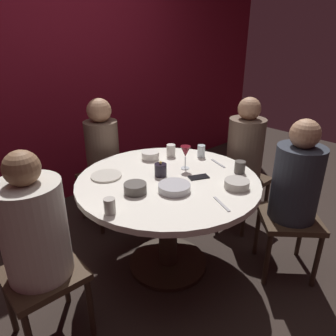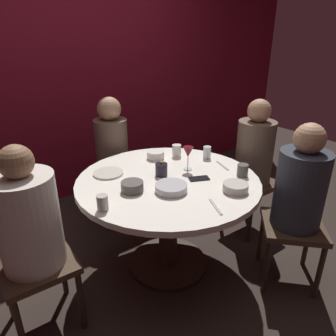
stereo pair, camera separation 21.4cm
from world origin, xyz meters
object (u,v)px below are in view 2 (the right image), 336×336
at_px(cup_by_left_diner, 243,170).
at_px(wine_glass, 188,153).
at_px(bowl_sauce_side, 132,186).
at_px(seated_diner_right, 254,153).
at_px(cup_by_right_diner, 177,151).
at_px(cup_center_front, 207,152).
at_px(bowl_serving_large, 171,188).
at_px(candle_holder, 161,170).
at_px(cup_near_candle, 103,203).
at_px(seated_diner_front_right, 300,190).
at_px(dinner_plate, 108,173).
at_px(seated_diner_back, 112,146).
at_px(bowl_small_white, 235,187).
at_px(dining_table, 168,199).
at_px(seated_diner_left, 29,224).
at_px(cell_phone, 199,178).
at_px(bowl_salad_center, 156,155).

bearing_deg(cup_by_left_diner, wine_glass, 127.23).
relative_size(wine_glass, bowl_sauce_side, 1.22).
bearing_deg(seated_diner_right, wine_glass, -3.74).
xyz_separation_m(seated_diner_right, wine_glass, (-0.69, 0.05, 0.14)).
distance_m(wine_glass, cup_by_right_diner, 0.29).
bearing_deg(cup_center_front, bowl_serving_large, -152.78).
bearing_deg(bowl_sauce_side, candle_holder, 17.00).
height_order(bowl_serving_large, cup_near_candle, cup_near_candle).
bearing_deg(candle_holder, seated_diner_front_right, -47.73).
bearing_deg(dinner_plate, seated_diner_back, 61.71).
height_order(seated_diner_front_right, cup_center_front, seated_diner_front_right).
height_order(seated_diner_right, bowl_small_white, seated_diner_right).
relative_size(bowl_small_white, cup_near_candle, 1.77).
distance_m(dinner_plate, cup_by_left_diner, 0.95).
relative_size(bowl_sauce_side, cup_center_front, 1.46).
height_order(dining_table, cup_near_candle, cup_near_candle).
height_order(dining_table, bowl_sauce_side, bowl_sauce_side).
relative_size(seated_diner_left, bowl_serving_large, 5.66).
bearing_deg(cup_near_candle, bowl_serving_large, -5.29).
bearing_deg(cup_center_front, seated_diner_back, 122.64).
relative_size(seated_diner_back, cup_center_front, 11.90).
relative_size(seated_diner_left, dinner_plate, 5.45).
distance_m(cell_phone, bowl_small_white, 0.28).
distance_m(bowl_salad_center, cup_center_front, 0.41).
height_order(seated_diner_back, cup_near_candle, seated_diner_back).
bearing_deg(bowl_salad_center, dining_table, -110.91).
bearing_deg(dinner_plate, cup_near_candle, -119.02).
bearing_deg(seated_diner_left, bowl_small_white, -18.95).
xyz_separation_m(wine_glass, cup_by_right_diner, (0.09, 0.26, -0.08)).
height_order(dinner_plate, cell_phone, dinner_plate).
relative_size(dinner_plate, bowl_small_white, 1.33).
bearing_deg(seated_diner_front_right, seated_diner_right, -69.60).
bearing_deg(dining_table, seated_diner_front_right, -45.00).
xyz_separation_m(seated_diner_front_right, candle_holder, (-0.63, 0.69, 0.06)).
bearing_deg(cup_center_front, seated_diner_left, -174.69).
xyz_separation_m(bowl_salad_center, cup_near_candle, (-0.68, -0.49, 0.02)).
relative_size(wine_glass, bowl_small_white, 1.09).
relative_size(seated_diner_left, seated_diner_right, 0.99).
bearing_deg(seated_diner_left, cell_phone, -6.81).
distance_m(bowl_serving_large, cup_by_right_diner, 0.61).
bearing_deg(bowl_salad_center, cup_center_front, -35.33).
xyz_separation_m(seated_diner_left, bowl_serving_large, (0.83, -0.16, 0.04)).
relative_size(bowl_sauce_side, cup_by_left_diner, 1.63).
bearing_deg(dining_table, bowl_salad_center, 69.09).
height_order(dining_table, cup_by_left_diner, cup_by_left_diner).
xyz_separation_m(wine_glass, cell_phone, (-0.04, -0.18, -0.12)).
height_order(seated_diner_right, bowl_salad_center, seated_diner_right).
xyz_separation_m(seated_diner_back, cup_by_right_diner, (0.31, -0.57, 0.06)).
height_order(seated_diner_left, cup_by_left_diner, seated_diner_left).
relative_size(seated_diner_back, cup_by_right_diner, 12.00).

